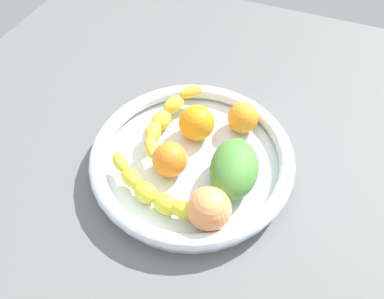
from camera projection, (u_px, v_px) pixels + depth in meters
kitchen_counter at (192, 171)px, 71.91cm from camera, size 120.00×120.00×3.00cm
fruit_bowl at (192, 158)px, 68.94cm from camera, size 36.68×36.68×4.57cm
banana_draped_left at (165, 119)px, 72.24cm from camera, size 7.48×21.12×4.85cm
banana_draped_right at (156, 194)px, 61.77cm from camera, size 21.97×8.30×3.97cm
orange_front at (197, 123)px, 70.63cm from camera, size 6.75×6.75×6.75cm
orange_mid_left at (243, 118)px, 72.03cm from camera, size 5.88×5.88×5.88cm
orange_mid_right at (170, 160)px, 65.49cm from camera, size 6.20×6.20×6.20cm
mango_green at (234, 168)px, 63.93cm from camera, size 10.20×13.45×6.82cm
peach_blush at (209, 209)px, 58.84cm from camera, size 7.02×7.02×7.02cm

